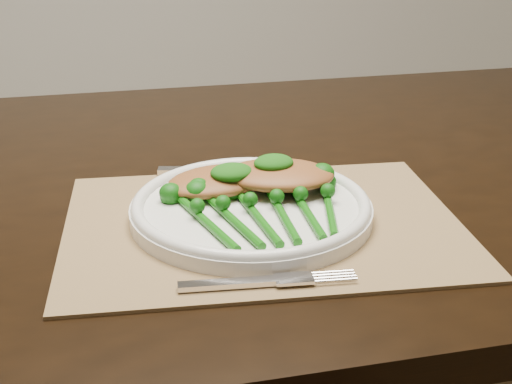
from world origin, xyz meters
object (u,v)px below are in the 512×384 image
object	(u,v)px
placemat	(263,224)
dinner_plate	(251,207)
chicken_fillet_left	(217,181)
broccolini_bundle	(269,214)

from	to	relation	value
placemat	dinner_plate	bearing A→B (deg)	125.80
placemat	dinner_plate	distance (m)	0.02
placemat	dinner_plate	xyz separation A→B (m)	(-0.01, 0.02, 0.01)
chicken_fillet_left	broccolini_bundle	bearing A→B (deg)	-77.72
dinner_plate	chicken_fillet_left	distance (m)	0.06
broccolini_bundle	dinner_plate	bearing A→B (deg)	102.06
chicken_fillet_left	broccolini_bundle	xyz separation A→B (m)	(0.04, -0.09, -0.01)
placemat	dinner_plate	size ratio (longest dim) A/B	1.60
broccolini_bundle	chicken_fillet_left	bearing A→B (deg)	112.06
placemat	chicken_fillet_left	distance (m)	0.08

